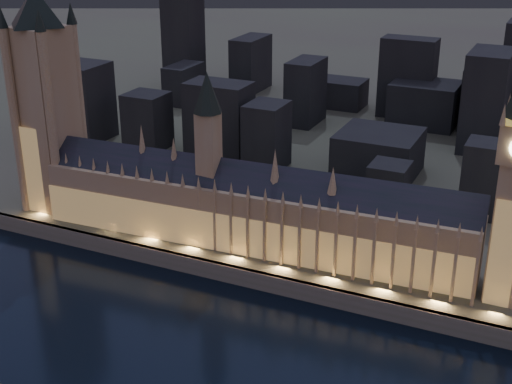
% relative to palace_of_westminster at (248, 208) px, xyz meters
% --- Properties ---
extents(ground_plane, '(2000.00, 2000.00, 0.00)m').
position_rel_palace_of_westminster_xyz_m(ground_plane, '(2.22, -61.75, -26.37)').
color(ground_plane, black).
rests_on(ground_plane, ground).
extents(north_bank, '(2000.00, 960.00, 8.00)m').
position_rel_palace_of_westminster_xyz_m(north_bank, '(2.22, 458.25, -22.37)').
color(north_bank, '#453E34').
rests_on(north_bank, ground).
extents(embankment_wall, '(2000.00, 2.50, 8.00)m').
position_rel_palace_of_westminster_xyz_m(embankment_wall, '(2.22, -20.75, -22.37)').
color(embankment_wall, '#535441').
rests_on(embankment_wall, ground).
extents(palace_of_westminster, '(202.00, 29.57, 78.00)m').
position_rel_palace_of_westminster_xyz_m(palace_of_westminster, '(0.00, 0.00, 0.00)').
color(palace_of_westminster, '#947348').
rests_on(palace_of_westminster, north_bank).
extents(victoria_tower, '(31.68, 31.68, 120.79)m').
position_rel_palace_of_westminster_xyz_m(victoria_tower, '(-107.78, 0.17, 41.56)').
color(victoria_tower, '#947348').
rests_on(victoria_tower, north_bank).
extents(city_backdrop, '(450.75, 215.63, 89.18)m').
position_rel_palace_of_westminster_xyz_m(city_backdrop, '(32.68, 185.29, 5.30)').
color(city_backdrop, black).
rests_on(city_backdrop, north_bank).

